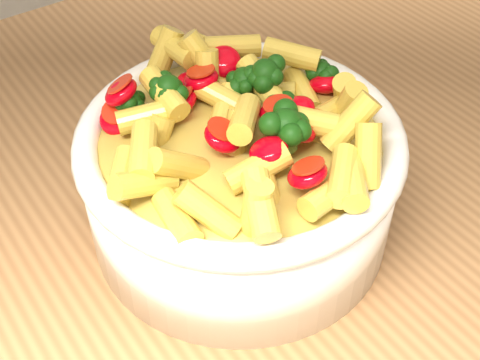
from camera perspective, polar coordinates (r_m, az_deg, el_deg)
table at (r=0.73m, az=2.76°, el=-3.61°), size 1.20×0.80×0.90m
serving_bowl at (r=0.55m, az=0.00°, el=0.10°), size 0.26×0.26×0.11m
pasta_salad at (r=0.51m, az=0.00°, el=5.80°), size 0.21×0.21×0.05m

